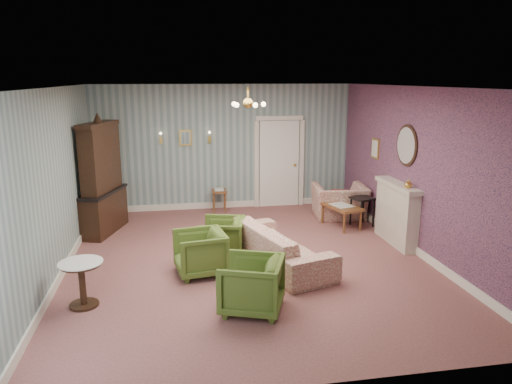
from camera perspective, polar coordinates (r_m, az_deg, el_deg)
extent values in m
plane|color=#87534E|center=(8.31, -0.89, -8.09)|extent=(7.00, 7.00, 0.00)
plane|color=white|center=(7.73, -0.97, 12.33)|extent=(7.00, 7.00, 0.00)
plane|color=slate|center=(11.31, -3.75, 5.29)|extent=(6.00, 0.00, 6.00)
plane|color=slate|center=(4.59, 6.07, -7.01)|extent=(6.00, 0.00, 6.00)
plane|color=slate|center=(8.00, -22.67, 0.85)|extent=(0.00, 7.00, 7.00)
plane|color=slate|center=(8.87, 18.61, 2.34)|extent=(0.00, 7.00, 7.00)
plane|color=#AC5667|center=(8.86, 18.52, 2.34)|extent=(0.00, 7.00, 7.00)
imported|color=#486222|center=(6.48, -0.54, -10.64)|extent=(0.96, 0.99, 0.81)
imported|color=#486222|center=(7.68, -6.64, -6.93)|extent=(0.81, 0.85, 0.77)
imported|color=#486222|center=(8.41, -4.01, -5.15)|extent=(0.84, 0.87, 0.75)
imported|color=#98413D|center=(8.00, 2.80, -5.59)|extent=(1.30, 2.36, 0.89)
imported|color=#98413D|center=(10.79, 9.90, -0.47)|extent=(1.20, 0.84, 0.98)
imported|color=gold|center=(8.83, 17.59, 0.94)|extent=(0.15, 0.15, 0.15)
cube|color=maroon|center=(10.64, 9.91, -0.73)|extent=(0.41, 0.28, 0.39)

